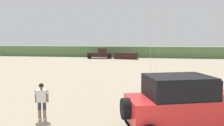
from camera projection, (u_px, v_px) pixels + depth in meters
The scene contains 5 objects.
dune_ridge at pixel (141, 51), 48.83m from camera, with size 90.00×7.00×2.16m, color #567A47.
jeep at pixel (184, 103), 8.62m from camera, with size 5.00×3.65×2.26m.
person_watching at pixel (42, 99), 10.23m from camera, with size 0.61×0.38×1.67m.
distant_pickup at pixel (100, 53), 43.80m from camera, with size 4.89×3.22×1.98m.
distant_sedan at pixel (126, 56), 42.59m from camera, with size 4.20×1.70×1.20m, color black.
Camera 1 is at (1.07, -5.46, 3.59)m, focal length 36.88 mm.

